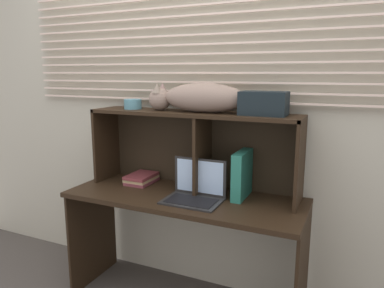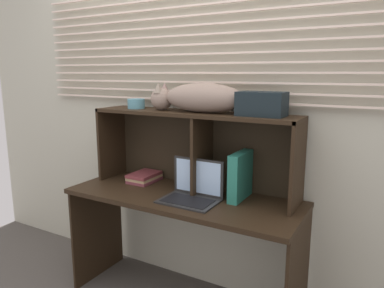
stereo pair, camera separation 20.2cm
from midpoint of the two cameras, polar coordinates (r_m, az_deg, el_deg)
back_panel_with_blinds at (r=2.44m, az=4.63°, el=5.49°), size 4.40×0.08×2.50m
desk at (r=2.32m, az=1.00°, el=-11.48°), size 1.49×0.56×0.75m
hutch_shelf_unit at (r=2.32m, az=3.10°, el=1.11°), size 1.36×0.29×0.51m
cat at (r=2.24m, az=3.76°, el=7.21°), size 0.87×0.19×0.18m
laptop at (r=2.18m, az=2.71°, el=-7.55°), size 0.34×0.24×0.24m
binder_upright at (r=2.21m, az=10.28°, el=-4.99°), size 0.06×0.25×0.29m
book_stack at (r=2.56m, az=-5.29°, el=-5.26°), size 0.17×0.23×0.06m
small_basket at (r=2.49m, az=-6.50°, el=6.33°), size 0.12×0.12×0.07m
storage_box at (r=2.09m, az=13.69°, el=6.16°), size 0.27×0.16×0.14m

